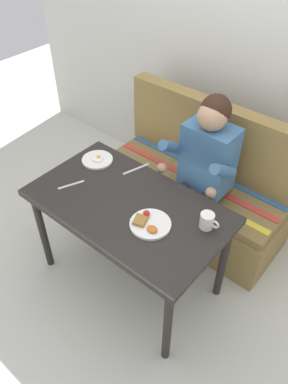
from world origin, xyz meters
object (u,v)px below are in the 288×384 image
object	(u,v)px
coffee_mug	(207,221)
fork	(71,185)
plate_breakfast	(149,223)
knife	(136,169)
plate_eggs	(97,160)
couch	(195,189)
table	(128,213)
person	(202,165)

from	to	relation	value
coffee_mug	fork	size ratio (longest dim) A/B	0.69
coffee_mug	plate_breakfast	bearing A→B (deg)	-142.18
fork	knife	distance (m)	0.44
plate_breakfast	plate_eggs	distance (m)	0.69
couch	knife	size ratio (longest dim) A/B	7.20
plate_eggs	coffee_mug	distance (m)	0.90
coffee_mug	fork	xyz separation A→B (m)	(-0.84, -0.25, -0.05)
plate_eggs	fork	xyz separation A→B (m)	(0.06, -0.29, -0.01)
table	plate_breakfast	world-z (taller)	plate_breakfast
knife	coffee_mug	bearing A→B (deg)	4.71
fork	plate_eggs	bearing A→B (deg)	124.45
coffee_mug	knife	distance (m)	0.65
couch	fork	xyz separation A→B (m)	(-0.38, -0.87, 0.40)
person	coffee_mug	bearing A→B (deg)	-53.99
table	couch	xyz separation A→B (m)	(0.00, 0.76, -0.32)
table	fork	world-z (taller)	fork
person	knife	world-z (taller)	person
couch	person	world-z (taller)	person
person	plate_eggs	bearing A→B (deg)	-144.57
person	knife	bearing A→B (deg)	-135.15
table	coffee_mug	bearing A→B (deg)	17.43
person	knife	size ratio (longest dim) A/B	6.06
couch	plate_breakfast	world-z (taller)	couch
plate_breakfast	coffee_mug	distance (m)	0.32
plate_eggs	plate_breakfast	bearing A→B (deg)	-19.76
table	plate_eggs	bearing A→B (deg)	157.52
knife	couch	bearing A→B (deg)	86.76
knife	plate_eggs	bearing A→B (deg)	-142.67
fork	knife	size ratio (longest dim) A/B	0.85
coffee_mug	person	bearing A→B (deg)	126.01
table	fork	size ratio (longest dim) A/B	7.06
couch	coffee_mug	distance (m)	0.89
person	fork	xyz separation A→B (m)	(-0.52, -0.69, -0.01)
couch	plate_eggs	size ratio (longest dim) A/B	6.91
plate_breakfast	knife	xyz separation A→B (m)	(-0.38, 0.33, -0.01)
person	coffee_mug	world-z (taller)	person
coffee_mug	knife	world-z (taller)	coffee_mug
couch	person	bearing A→B (deg)	-52.36
table	person	size ratio (longest dim) A/B	0.99
couch	knife	world-z (taller)	couch
couch	person	size ratio (longest dim) A/B	1.19
fork	table	bearing A→B (deg)	38.48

